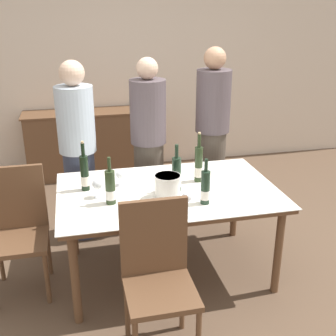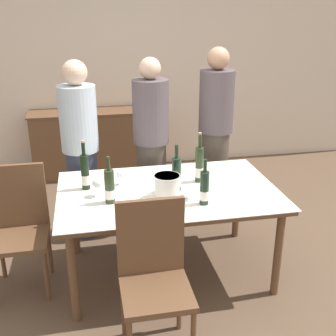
% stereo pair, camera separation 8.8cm
% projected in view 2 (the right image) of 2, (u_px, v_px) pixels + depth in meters
% --- Properties ---
extents(ground_plane, '(12.00, 12.00, 0.00)m').
position_uv_depth(ground_plane, '(168.00, 271.00, 3.50)').
color(ground_plane, brown).
extents(back_wall, '(8.00, 0.10, 2.80)m').
position_uv_depth(back_wall, '(128.00, 61.00, 5.38)').
color(back_wall, beige).
rests_on(back_wall, ground_plane).
extents(sideboard_cabinet, '(1.59, 0.46, 0.83)m').
position_uv_depth(sideboard_cabinet, '(95.00, 143.00, 5.38)').
color(sideboard_cabinet, brown).
rests_on(sideboard_cabinet, ground_plane).
extents(dining_table, '(1.67, 1.07, 0.74)m').
position_uv_depth(dining_table, '(168.00, 198.00, 3.25)').
color(dining_table, brown).
rests_on(dining_table, ground_plane).
extents(ice_bucket, '(0.19, 0.19, 0.18)m').
position_uv_depth(ice_bucket, '(167.00, 186.00, 3.05)').
color(ice_bucket, white).
rests_on(ice_bucket, dining_table).
extents(wine_bottle_0, '(0.07, 0.07, 0.41)m').
position_uv_depth(wine_bottle_0, '(199.00, 165.00, 3.34)').
color(wine_bottle_0, '#28381E').
rests_on(wine_bottle_0, dining_table).
extents(wine_bottle_1, '(0.07, 0.07, 0.37)m').
position_uv_depth(wine_bottle_1, '(176.00, 175.00, 3.17)').
color(wine_bottle_1, '#1E3323').
rests_on(wine_bottle_1, dining_table).
extents(wine_bottle_2, '(0.06, 0.06, 0.39)m').
position_uv_depth(wine_bottle_2, '(85.00, 173.00, 3.20)').
color(wine_bottle_2, black).
rests_on(wine_bottle_2, dining_table).
extents(wine_bottle_3, '(0.07, 0.07, 0.35)m').
position_uv_depth(wine_bottle_3, '(110.00, 187.00, 2.98)').
color(wine_bottle_3, '#28381E').
rests_on(wine_bottle_3, dining_table).
extents(wine_bottle_4, '(0.07, 0.07, 0.34)m').
position_uv_depth(wine_bottle_4, '(204.00, 189.00, 2.96)').
color(wine_bottle_4, '#1E3323').
rests_on(wine_bottle_4, dining_table).
extents(wine_glass_0, '(0.08, 0.08, 0.14)m').
position_uv_depth(wine_glass_0, '(97.00, 184.00, 3.08)').
color(wine_glass_0, white).
rests_on(wine_glass_0, dining_table).
extents(wine_glass_1, '(0.07, 0.07, 0.12)m').
position_uv_depth(wine_glass_1, '(121.00, 175.00, 3.29)').
color(wine_glass_1, white).
rests_on(wine_glass_1, dining_table).
extents(wine_glass_2, '(0.07, 0.07, 0.14)m').
position_uv_depth(wine_glass_2, '(185.00, 198.00, 2.86)').
color(wine_glass_2, white).
rests_on(wine_glass_2, dining_table).
extents(chair_near_front, '(0.42, 0.42, 0.99)m').
position_uv_depth(chair_near_front, '(154.00, 270.00, 2.56)').
color(chair_near_front, brown).
rests_on(chair_near_front, ground_plane).
extents(chair_left_end, '(0.42, 0.42, 0.96)m').
position_uv_depth(chair_left_end, '(19.00, 221.00, 3.18)').
color(chair_left_end, brown).
rests_on(chair_left_end, ground_plane).
extents(person_host, '(0.33, 0.33, 1.64)m').
position_uv_depth(person_host, '(81.00, 152.00, 3.80)').
color(person_host, '#383F56').
rests_on(person_host, ground_plane).
extents(person_guest_left, '(0.33, 0.33, 1.64)m').
position_uv_depth(person_guest_left, '(152.00, 147.00, 3.94)').
color(person_guest_left, '#51473D').
rests_on(person_guest_left, ground_plane).
extents(person_guest_right, '(0.33, 0.33, 1.71)m').
position_uv_depth(person_guest_right, '(215.00, 137.00, 4.10)').
color(person_guest_right, '#51473D').
rests_on(person_guest_right, ground_plane).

